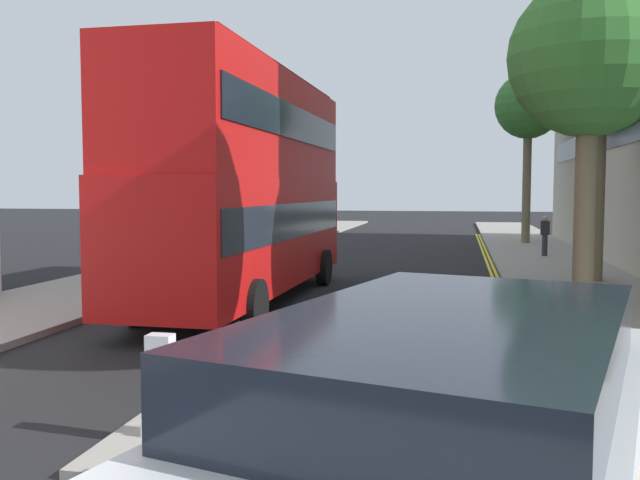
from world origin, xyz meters
TOP-DOWN VIEW (x-y plane):
  - sidewalk_right at (6.50, 16.00)m, footprint 4.00×80.00m
  - sidewalk_left at (-6.50, 16.00)m, footprint 4.00×80.00m
  - kerb_line_outer at (4.40, 14.00)m, footprint 0.10×56.00m
  - kerb_line_inner at (4.24, 14.00)m, footprint 0.10×56.00m
  - traffic_island at (0.00, 4.74)m, footprint 1.10×2.20m
  - keep_left_bollard at (0.00, 4.74)m, footprint 0.36×0.28m
  - double_decker_bus_away at (-1.97, 14.05)m, footprint 2.88×10.83m
  - pedestrian_far at (6.55, 26.47)m, footprint 0.34×0.22m
  - street_tree_near at (6.46, 33.62)m, footprint 3.29×3.29m
  - street_tree_far at (7.08, 18.90)m, footprint 3.66×3.66m
  - street_tree_distant at (5.69, 12.73)m, footprint 3.23×3.23m

SIDE VIEW (x-z plane):
  - kerb_line_outer at x=4.40m, z-range 0.00..0.01m
  - kerb_line_inner at x=4.24m, z-range 0.00..0.01m
  - traffic_island at x=0.00m, z-range 0.00..0.10m
  - sidewalk_right at x=6.50m, z-range 0.00..0.14m
  - sidewalk_left at x=-6.50m, z-range 0.00..0.14m
  - keep_left_bollard at x=0.00m, z-range 0.05..1.16m
  - pedestrian_far at x=6.55m, z-range 0.18..1.80m
  - double_decker_bus_away at x=-1.97m, z-range 0.21..5.85m
  - street_tree_distant at x=5.69m, z-range 1.92..8.86m
  - street_tree_far at x=7.08m, z-range 2.19..10.06m
  - street_tree_near at x=6.46m, z-range 2.63..11.11m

